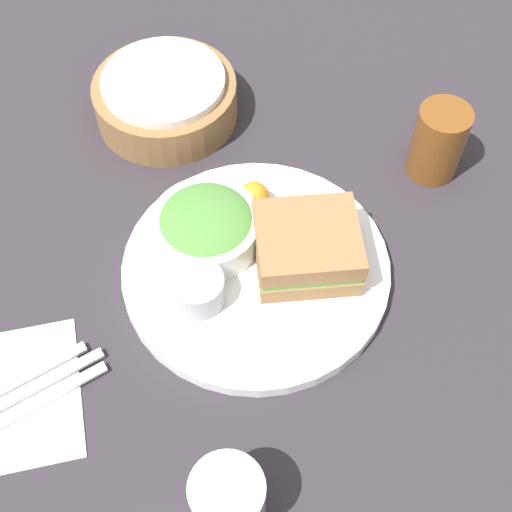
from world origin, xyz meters
TOP-DOWN VIEW (x-y plane):
  - ground_plane at (0.00, 0.00)m, footprint 4.00×4.00m
  - plate at (0.00, 0.00)m, footprint 0.33×0.33m
  - sandwich at (0.06, -0.01)m, footprint 0.14×0.13m
  - salad_bowl at (-0.05, 0.05)m, footprint 0.13×0.13m
  - dressing_cup at (-0.08, -0.03)m, footprint 0.07×0.07m
  - orange_wedge at (0.02, 0.09)m, footprint 0.04×0.04m
  - drink_glass at (0.28, 0.12)m, footprint 0.07×0.07m
  - bread_basket at (-0.07, 0.30)m, footprint 0.21×0.21m
  - napkin at (-0.29, -0.10)m, footprint 0.12×0.17m
  - fork at (-0.28, -0.12)m, footprint 0.17×0.07m
  - knife at (-0.29, -0.10)m, footprint 0.18×0.07m
  - spoon at (-0.29, -0.09)m, footprint 0.16×0.07m
  - water_glass at (-0.09, -0.28)m, footprint 0.07×0.07m

SIDE VIEW (x-z plane):
  - ground_plane at x=0.00m, z-range 0.00..0.00m
  - napkin at x=-0.29m, z-range 0.00..0.00m
  - fork at x=-0.28m, z-range 0.00..0.01m
  - knife at x=-0.29m, z-range 0.00..0.01m
  - spoon at x=-0.29m, z-range 0.00..0.01m
  - plate at x=0.00m, z-range 0.00..0.02m
  - bread_basket at x=-0.07m, z-range 0.00..0.07m
  - orange_wedge at x=0.02m, z-range 0.02..0.06m
  - dressing_cup at x=-0.08m, z-range 0.02..0.06m
  - water_glass at x=-0.09m, z-range 0.00..0.09m
  - salad_bowl at x=-0.05m, z-range 0.02..0.07m
  - sandwich at x=0.06m, z-range 0.02..0.08m
  - drink_glass at x=0.28m, z-range 0.00..0.11m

